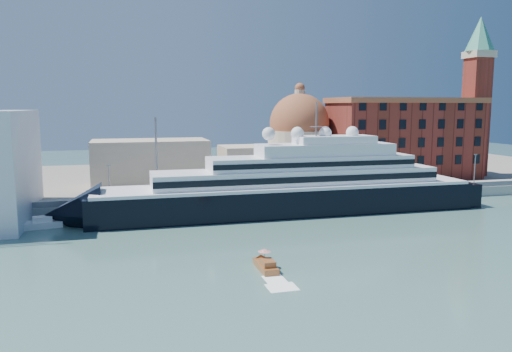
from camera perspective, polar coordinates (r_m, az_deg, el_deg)
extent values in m
plane|color=#345A53|center=(84.58, 4.21, -7.67)|extent=(400.00, 400.00, 0.00)
cube|color=gray|center=(116.12, -1.30, -2.73)|extent=(180.00, 10.00, 2.50)
cube|color=slate|center=(155.79, -4.87, -0.12)|extent=(260.00, 72.00, 2.00)
cube|color=slate|center=(111.49, -0.76, -2.21)|extent=(180.00, 0.10, 1.20)
cube|color=black|center=(107.38, 3.60, -3.03)|extent=(82.48, 12.69, 6.87)
cone|color=black|center=(102.41, -20.13, -4.05)|extent=(10.57, 12.69, 12.69)
cube|color=black|center=(126.56, 21.60, -2.00)|extent=(6.34, 11.63, 6.34)
cube|color=white|center=(106.74, 3.62, -1.08)|extent=(80.36, 12.90, 0.63)
cube|color=white|center=(107.15, 4.70, -0.03)|extent=(61.33, 10.57, 3.17)
cube|color=black|center=(102.23, 5.69, -0.43)|extent=(61.33, 0.15, 1.27)
cube|color=white|center=(107.88, 6.30, 1.59)|extent=(44.41, 9.52, 2.75)
cube|color=white|center=(108.82, 7.88, 3.01)|extent=(29.61, 8.46, 2.54)
cube|color=white|center=(109.50, 8.93, 4.13)|extent=(16.92, 7.40, 1.69)
cylinder|color=slate|center=(107.66, 6.91, 6.47)|extent=(0.32, 0.32, 7.40)
sphere|color=white|center=(104.30, 1.46, 4.85)|extent=(2.75, 2.75, 2.75)
sphere|color=white|center=(106.27, 4.75, 4.89)|extent=(2.75, 2.75, 2.75)
sphere|color=white|center=(108.57, 7.92, 4.90)|extent=(2.75, 2.75, 2.75)
sphere|color=white|center=(111.19, 10.94, 4.90)|extent=(2.75, 2.75, 2.75)
cube|color=white|center=(103.09, -24.17, -5.21)|extent=(10.83, 5.36, 1.38)
cube|color=white|center=(102.91, -23.24, -4.54)|extent=(3.80, 2.78, 1.04)
cube|color=brown|center=(71.28, 1.11, -10.34)|extent=(2.14, 6.32, 1.05)
cube|color=brown|center=(70.04, 1.36, -9.91)|extent=(1.70, 2.64, 0.84)
cylinder|color=slate|center=(71.36, 0.99, -9.21)|extent=(0.06, 0.06, 1.68)
cone|color=red|center=(71.08, 0.99, -8.48)|extent=(1.89, 1.89, 0.42)
cube|color=maroon|center=(151.46, 16.51, 3.92)|extent=(42.00, 18.00, 22.00)
cube|color=brown|center=(151.16, 16.68, 8.27)|extent=(43.00, 19.00, 1.50)
cube|color=maroon|center=(164.99, 23.77, 6.14)|extent=(6.00, 6.00, 35.00)
cube|color=beige|center=(165.67, 24.14, 12.54)|extent=(7.00, 7.00, 2.00)
cone|color=#429278|center=(166.33, 24.26, 14.60)|extent=(8.40, 8.40, 10.00)
cylinder|color=beige|center=(144.15, 4.94, 2.43)|extent=(18.00, 18.00, 14.00)
sphere|color=brown|center=(143.58, 4.99, 6.01)|extent=(17.00, 17.00, 17.00)
cylinder|color=beige|center=(143.54, 5.03, 9.20)|extent=(3.00, 3.00, 3.00)
cube|color=beige|center=(138.31, -0.25, 1.40)|extent=(18.00, 14.00, 10.00)
cube|color=beige|center=(135.88, -11.97, 1.53)|extent=(30.00, 16.00, 12.00)
cylinder|color=slate|center=(109.15, -16.42, -0.94)|extent=(0.24, 0.24, 8.00)
cube|color=slate|center=(108.62, -16.50, 1.20)|extent=(0.80, 0.30, 0.25)
cylinder|color=slate|center=(112.39, -0.95, -0.37)|extent=(0.24, 0.24, 8.00)
cube|color=slate|center=(111.87, -0.95, 1.71)|extent=(0.80, 0.30, 0.25)
cylinder|color=slate|center=(123.07, 12.73, 0.16)|extent=(0.24, 0.24, 8.00)
cube|color=slate|center=(122.60, 12.79, 2.06)|extent=(0.80, 0.30, 0.25)
cylinder|color=slate|center=(139.51, 23.71, 0.58)|extent=(0.24, 0.24, 8.00)
cube|color=slate|center=(139.09, 23.81, 2.25)|extent=(0.80, 0.30, 0.25)
cylinder|color=slate|center=(110.69, -11.31, 1.96)|extent=(0.50, 0.50, 18.00)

